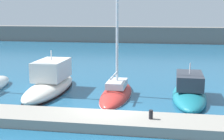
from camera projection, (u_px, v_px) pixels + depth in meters
ground_plane at (108, 116)px, 17.30m from camera, size 120.00×120.00×0.00m
dock_pier at (103, 121)px, 15.75m from camera, size 24.95×2.28×0.50m
breakwater_seawall at (148, 35)px, 57.03m from camera, size 108.00×3.01×2.82m
motorboat_ivory_second at (51, 82)px, 22.37m from camera, size 2.31×7.93×3.13m
sailboat_red_third at (116, 92)px, 21.29m from camera, size 2.03×6.63×12.63m
motorboat_teal_fourth at (189, 92)px, 20.72m from camera, size 2.34×7.03×2.63m
mooring_buoy_white at (47, 64)px, 34.20m from camera, size 0.83×0.83×0.83m
dock_bollard at (151, 115)px, 15.29m from camera, size 0.20×0.20×0.44m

